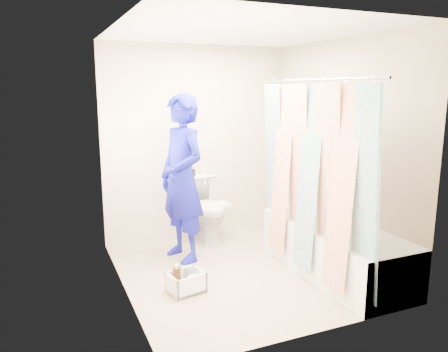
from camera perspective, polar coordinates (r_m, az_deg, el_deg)
name	(u,v)px	position (r m, az deg, el deg)	size (l,w,h in m)	color
floor	(241,271)	(4.68, 2.28, -12.25)	(2.60, 2.60, 0.00)	gray
ceiling	(243,31)	(4.32, 2.54, 18.38)	(2.40, 2.60, 0.02)	white
wall_back	(198,143)	(5.53, -3.43, 4.37)	(2.40, 0.02, 2.40)	beige
wall_front	(320,183)	(3.23, 12.37, -0.91)	(2.40, 0.02, 2.40)	beige
wall_left	(120,166)	(3.98, -13.41, 1.32)	(0.02, 2.60, 2.40)	beige
wall_right	(341,151)	(4.97, 15.01, 3.21)	(0.02, 2.60, 2.40)	beige
bathtub	(334,248)	(4.66, 14.23, -9.15)	(0.70, 1.75, 0.50)	white
curtain_rod	(314,80)	(4.18, 11.68, 12.21)	(0.02, 0.02, 1.90)	silver
shower_curtain	(310,179)	(4.26, 11.18, -0.38)	(0.06, 1.75, 1.80)	silver
toilet	(206,208)	(5.49, -2.37, -4.24)	(0.44, 0.78, 0.79)	white
tank_lid	(210,205)	(5.35, -1.90, -3.87)	(0.49, 0.21, 0.04)	silver
tank_internals	(197,176)	(5.58, -3.60, 0.06)	(0.19, 0.06, 0.26)	black
plumber	(182,179)	(4.75, -5.51, -0.35)	(0.66, 0.44, 1.82)	#0F1899
cleaning_caddy	(187,283)	(4.21, -4.85, -13.71)	(0.36, 0.31, 0.24)	white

